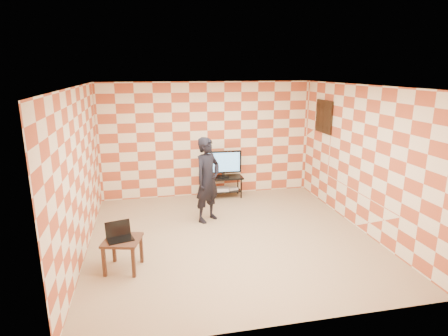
# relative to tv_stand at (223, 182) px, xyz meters

# --- Properties ---
(floor) EXTENTS (5.00, 5.00, 0.00)m
(floor) POSITION_rel_tv_stand_xyz_m (-0.32, -2.20, -0.36)
(floor) COLOR tan
(floor) RESTS_ON ground
(wall_back) EXTENTS (5.00, 0.02, 2.70)m
(wall_back) POSITION_rel_tv_stand_xyz_m (-0.32, 0.30, 0.99)
(wall_back) COLOR beige
(wall_back) RESTS_ON ground
(wall_front) EXTENTS (5.00, 0.02, 2.70)m
(wall_front) POSITION_rel_tv_stand_xyz_m (-0.32, -4.70, 0.99)
(wall_front) COLOR beige
(wall_front) RESTS_ON ground
(wall_left) EXTENTS (0.02, 5.00, 2.70)m
(wall_left) POSITION_rel_tv_stand_xyz_m (-2.82, -2.20, 0.99)
(wall_left) COLOR beige
(wall_left) RESTS_ON ground
(wall_right) EXTENTS (0.02, 5.00, 2.70)m
(wall_right) POSITION_rel_tv_stand_xyz_m (2.18, -2.20, 0.99)
(wall_right) COLOR beige
(wall_right) RESTS_ON ground
(ceiling) EXTENTS (5.00, 5.00, 0.02)m
(ceiling) POSITION_rel_tv_stand_xyz_m (-0.32, -2.20, 2.34)
(ceiling) COLOR white
(ceiling) RESTS_ON wall_back
(wall_art) EXTENTS (0.04, 0.72, 0.72)m
(wall_art) POSITION_rel_tv_stand_xyz_m (2.15, -0.65, 1.59)
(wall_art) COLOR black
(wall_art) RESTS_ON wall_right
(tv_stand) EXTENTS (0.92, 0.41, 0.50)m
(tv_stand) POSITION_rel_tv_stand_xyz_m (0.00, 0.00, 0.00)
(tv_stand) COLOR black
(tv_stand) RESTS_ON floor
(tv) EXTENTS (0.87, 0.17, 0.63)m
(tv) POSITION_rel_tv_stand_xyz_m (0.00, -0.00, 0.48)
(tv) COLOR black
(tv) RESTS_ON tv_stand
(dvd_player) EXTENTS (0.41, 0.30, 0.07)m
(dvd_player) POSITION_rel_tv_stand_xyz_m (-0.08, -0.01, -0.16)
(dvd_player) COLOR silver
(dvd_player) RESTS_ON tv_stand
(game_console) EXTENTS (0.25, 0.21, 0.05)m
(game_console) POSITION_rel_tv_stand_xyz_m (0.23, -0.00, -0.17)
(game_console) COLOR silver
(game_console) RESTS_ON tv_stand
(side_table) EXTENTS (0.64, 0.64, 0.50)m
(side_table) POSITION_rel_tv_stand_xyz_m (-2.17, -2.96, 0.05)
(side_table) COLOR #342116
(side_table) RESTS_ON floor
(laptop) EXTENTS (0.44, 0.38, 0.25)m
(laptop) POSITION_rel_tv_stand_xyz_m (-2.21, -2.94, 0.19)
(laptop) COLOR black
(laptop) RESTS_ON side_table
(person) EXTENTS (0.74, 0.71, 1.70)m
(person) POSITION_rel_tv_stand_xyz_m (-0.59, -1.33, 0.49)
(person) COLOR black
(person) RESTS_ON floor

